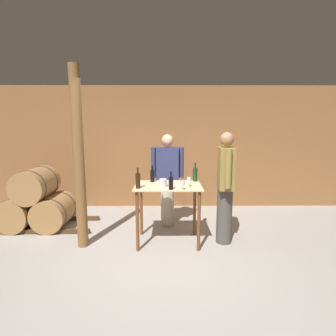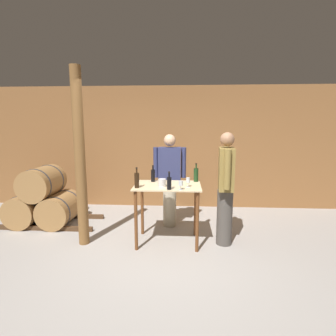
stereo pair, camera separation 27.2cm
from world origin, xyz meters
name	(u,v)px [view 1 (the left image)]	position (x,y,z in m)	size (l,w,h in m)	color
ground_plane	(167,258)	(0.00, 0.00, 0.00)	(14.00, 14.00, 0.00)	#9E9993
back_wall	(167,148)	(0.00, 2.44, 1.35)	(8.40, 0.05, 2.70)	brown
barrel_rack	(37,203)	(-2.36, 1.17, 0.45)	(2.05, 0.80, 1.10)	#4C331E
tasting_table	(168,197)	(0.01, 0.52, 0.74)	(1.02, 0.71, 0.94)	beige
wooden_post	(79,160)	(-1.30, 0.39, 1.35)	(0.16, 0.16, 2.70)	brown
wine_bottle_far_left	(138,180)	(-0.43, 0.31, 1.06)	(0.07, 0.07, 0.31)	black
wine_bottle_left	(152,175)	(-0.24, 0.75, 1.04)	(0.07, 0.07, 0.27)	black
wine_bottle_center	(171,183)	(0.05, 0.24, 1.04)	(0.07, 0.07, 0.26)	black
wine_bottle_right	(195,174)	(0.46, 0.80, 1.05)	(0.08, 0.08, 0.30)	#193819
wine_glass_near_left	(183,183)	(0.22, 0.22, 1.03)	(0.06, 0.06, 0.13)	silver
wine_glass_near_center	(189,180)	(0.33, 0.39, 1.04)	(0.06, 0.06, 0.14)	silver
ice_bucket	(163,183)	(-0.06, 0.42, 0.99)	(0.12, 0.12, 0.12)	silver
person_host	(225,186)	(0.90, 0.51, 0.93)	(0.25, 0.59, 1.75)	#4C4742
person_visitor_with_scarf	(167,178)	(0.01, 1.23, 0.89)	(0.59, 0.24, 1.69)	#B7AD93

